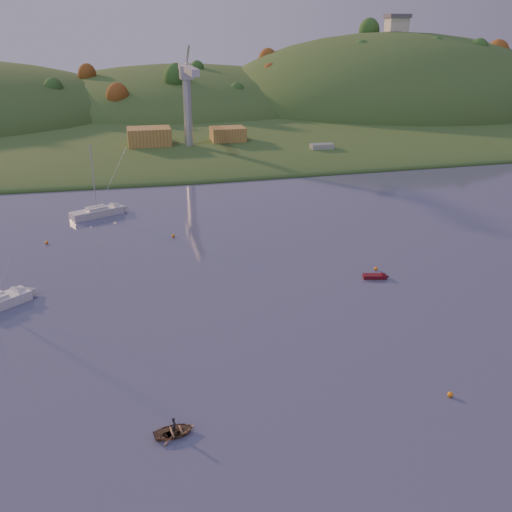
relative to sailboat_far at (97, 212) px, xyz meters
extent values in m
plane|color=#363A58|center=(20.58, -72.22, -0.81)|extent=(500.00, 500.00, 0.00)
cube|color=#305020|center=(20.58, 157.78, -0.81)|extent=(620.00, 220.00, 1.50)
ellipsoid|color=#305020|center=(20.58, 92.78, -0.81)|extent=(640.00, 150.00, 7.00)
ellipsoid|color=#305020|center=(30.58, 137.78, -0.81)|extent=(140.00, 120.00, 36.00)
ellipsoid|color=#305020|center=(115.58, 122.78, -0.81)|extent=(150.00, 130.00, 60.00)
cube|color=beige|center=(115.58, 122.78, 31.69)|extent=(8.00, 6.00, 5.00)
cube|color=#595960|center=(115.58, 122.78, 34.89)|extent=(9.00, 7.00, 1.50)
cube|color=slate|center=(25.58, 49.78, 0.39)|extent=(42.00, 16.00, 2.40)
cube|color=#A17135|center=(12.58, 50.78, 3.99)|extent=(11.00, 8.00, 4.80)
cube|color=#A17135|center=(33.58, 51.78, 3.59)|extent=(9.00, 7.00, 4.00)
cylinder|color=#B7B7BC|center=(22.58, 47.78, 10.59)|extent=(2.20, 2.20, 18.00)
cube|color=#B7B7BC|center=(22.58, 47.78, 20.09)|extent=(3.20, 3.20, 3.20)
cube|color=#B7B7BC|center=(22.58, 38.78, 21.09)|extent=(1.80, 18.00, 1.60)
cube|color=#B7B7BC|center=(22.58, 52.78, 21.09)|extent=(1.80, 10.00, 1.60)
cube|color=silver|center=(0.00, 0.00, -0.18)|extent=(9.51, 6.37, 1.26)
cube|color=silver|center=(0.00, 0.00, 0.51)|extent=(4.00, 3.33, 0.80)
cylinder|color=silver|center=(0.00, 0.00, 6.21)|extent=(0.18, 0.18, 11.50)
cylinder|color=silver|center=(0.00, 0.00, 0.76)|extent=(3.39, 1.66, 0.12)
cylinder|color=silver|center=(0.00, 0.00, 0.86)|extent=(3.07, 1.68, 0.36)
imported|color=#8A6B4C|center=(7.38, -62.22, -0.46)|extent=(3.72, 2.92, 0.70)
imported|color=black|center=(7.38, -62.22, -0.10)|extent=(0.41, 0.56, 1.41)
cube|color=#4E0B11|center=(36.60, -36.65, -0.56)|extent=(3.18, 1.87, 0.50)
cone|color=#4E0B11|center=(38.05, -37.01, -0.56)|extent=(1.30, 1.41, 1.19)
cube|color=slate|center=(55.58, 38.01, 0.07)|extent=(13.70, 4.91, 1.76)
cube|color=#B7B7BC|center=(55.58, 38.01, 1.54)|extent=(5.87, 2.94, 2.35)
sphere|color=orange|center=(32.20, -62.80, -0.56)|extent=(0.50, 0.50, 0.50)
sphere|color=orange|center=(37.94, -34.22, -0.56)|extent=(0.50, 0.50, 0.50)
sphere|color=orange|center=(-7.35, -12.80, -0.56)|extent=(0.50, 0.50, 0.50)
sphere|color=orange|center=(12.06, -14.18, -0.56)|extent=(0.50, 0.50, 0.50)
camera|label=1|loc=(5.09, -100.73, 30.19)|focal=40.00mm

